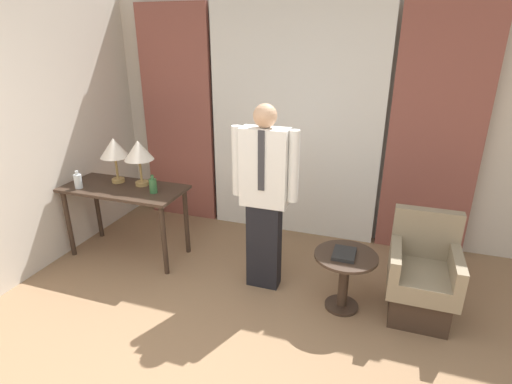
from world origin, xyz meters
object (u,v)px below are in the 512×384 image
table_lamp_left (114,149)px  side_table (345,272)px  bottle_near_edge (78,181)px  person (264,193)px  bottle_by_lamp (153,186)px  book (344,254)px  desk (125,197)px  armchair (421,279)px  table_lamp_right (139,152)px

table_lamp_left → side_table: (2.46, -0.32, -0.78)m
bottle_near_edge → table_lamp_left: bearing=46.2°
table_lamp_left → person: person is taller
bottle_by_lamp → book: 1.95m
side_table → book: 0.18m
bottle_near_edge → desk: bearing=21.2°
person → table_lamp_left: bearing=173.3°
bottle_by_lamp → book: (1.92, -0.18, -0.31)m
table_lamp_left → bottle_near_edge: table_lamp_left is taller
table_lamp_left → armchair: (3.08, -0.18, -0.80)m
desk → book: desk is taller
desk → table_lamp_right: bearing=39.0°
side_table → book: size_ratio=2.25×
table_lamp_right → armchair: (2.78, -0.18, -0.80)m
desk → bottle_by_lamp: size_ratio=6.92×
table_lamp_right → table_lamp_left: bearing=180.0°
bottle_by_lamp → armchair: bottle_by_lamp is taller
table_lamp_left → side_table: bearing=-7.4°
desk → table_lamp_left: size_ratio=2.67×
bottle_near_edge → person: size_ratio=0.11×
person → side_table: size_ratio=3.24×
book → armchair: bearing=13.1°
table_lamp_left → bottle_near_edge: size_ratio=2.59×
table_lamp_left → person: size_ratio=0.28×
person → book: bearing=-10.1°
table_lamp_left → table_lamp_right: size_ratio=1.00×
bottle_by_lamp → side_table: bottle_by_lamp is taller
table_lamp_left → bottle_near_edge: bearing=-133.8°
table_lamp_left → book: size_ratio=2.02×
bottle_by_lamp → person: 1.18m
table_lamp_left → side_table: size_ratio=0.90×
person → armchair: bearing=0.6°
person → armchair: size_ratio=1.96×
table_lamp_left → table_lamp_right: (0.29, 0.00, 0.00)m
table_lamp_right → person: 1.43m
bottle_near_edge → armchair: bearing=1.6°
table_lamp_right → side_table: bearing=-8.3°
desk → side_table: 2.34m
person → side_table: bearing=-8.8°
person → book: (0.74, -0.13, -0.40)m
bottle_near_edge → person: bearing=2.3°
table_lamp_right → desk: bearing=-141.0°
table_lamp_left → side_table: 2.60m
table_lamp_right → bottle_near_edge: bearing=-153.5°
bottle_by_lamp → armchair: size_ratio=0.21×
table_lamp_left → table_lamp_right: 0.29m
table_lamp_left → person: 1.72m
table_lamp_right → armchair: bearing=-3.8°
table_lamp_left → person: bearing=-6.7°
bottle_near_edge → book: 2.73m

